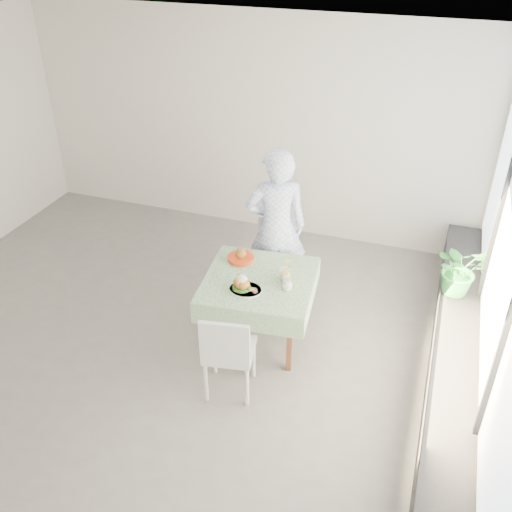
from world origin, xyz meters
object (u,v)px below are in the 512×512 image
at_px(chair_near, 230,366).
at_px(potted_plant, 460,269).
at_px(chair_far, 277,274).
at_px(juice_cup_orange, 285,275).
at_px(diner, 276,228).
at_px(cafe_table, 259,302).
at_px(main_dish, 243,285).

height_order(chair_near, potted_plant, potted_plant).
bearing_deg(chair_far, juice_cup_orange, -67.47).
height_order(diner, potted_plant, diner).
xyz_separation_m(chair_far, juice_cup_orange, (0.31, -0.75, 0.53)).
height_order(cafe_table, chair_far, chair_far).
bearing_deg(cafe_table, chair_far, 94.61).
bearing_deg(cafe_table, main_dish, -108.91).
relative_size(chair_far, chair_near, 1.00).
bearing_deg(potted_plant, diner, -179.23).
bearing_deg(chair_far, chair_near, -88.23).
relative_size(chair_near, juice_cup_orange, 3.14).
distance_m(chair_far, potted_plant, 1.95).
xyz_separation_m(chair_far, chair_near, (0.05, -1.56, -0.00)).
bearing_deg(main_dish, potted_plant, 27.54).
distance_m(diner, main_dish, 0.97).
height_order(chair_far, diner, diner).
distance_m(cafe_table, main_dish, 0.41).
distance_m(chair_near, main_dish, 0.75).
bearing_deg(diner, chair_far, -116.02).
relative_size(juice_cup_orange, potted_plant, 0.53).
xyz_separation_m(diner, juice_cup_orange, (0.31, -0.69, -0.09)).
distance_m(chair_near, juice_cup_orange, 1.00).
bearing_deg(chair_near, juice_cup_orange, 72.08).
height_order(diner, main_dish, diner).
xyz_separation_m(cafe_table, chair_far, (-0.06, 0.79, -0.18)).
distance_m(cafe_table, juice_cup_orange, 0.43).
bearing_deg(diner, main_dish, 64.57).
xyz_separation_m(chair_far, potted_plant, (1.88, -0.03, 0.49)).
bearing_deg(chair_near, main_dish, 96.51).
xyz_separation_m(chair_near, juice_cup_orange, (0.26, 0.81, 0.53)).
height_order(diner, juice_cup_orange, diner).
bearing_deg(juice_cup_orange, cafe_table, -170.03).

